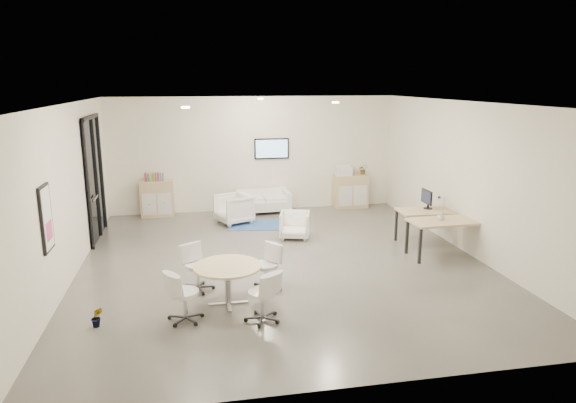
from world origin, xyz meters
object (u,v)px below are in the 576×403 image
at_px(armchair_left, 234,207).
at_px(armchair_right, 295,224).
at_px(loveseat, 263,202).
at_px(desk_front, 446,224).
at_px(sideboard_right, 351,191).
at_px(sideboard_left, 157,199).
at_px(desk_rear, 431,214).
at_px(round_table, 228,270).

relative_size(armchair_left, armchair_right, 1.20).
distance_m(loveseat, desk_front, 5.48).
relative_size(loveseat, armchair_left, 1.81).
height_order(armchair_left, desk_front, armchair_left).
relative_size(sideboard_right, armchair_right, 1.40).
bearing_deg(sideboard_left, desk_rear, -30.12).
xyz_separation_m(desk_rear, round_table, (-4.76, -2.48, -0.09)).
xyz_separation_m(armchair_left, desk_front, (4.12, -3.45, 0.29)).
bearing_deg(armchair_right, sideboard_left, 156.16).
distance_m(sideboard_right, desk_rear, 3.68).
bearing_deg(armchair_right, sideboard_right, 65.85).
bearing_deg(sideboard_left, round_table, -76.53).
relative_size(sideboard_right, round_table, 0.86).
bearing_deg(sideboard_left, sideboard_right, -0.09).
height_order(sideboard_left, armchair_left, sideboard_left).
relative_size(armchair_right, desk_front, 0.45).
bearing_deg(armchair_left, round_table, -28.90).
bearing_deg(desk_front, armchair_left, 137.74).
height_order(armchair_right, round_table, armchair_right).
bearing_deg(sideboard_right, sideboard_left, 179.91).
bearing_deg(desk_rear, round_table, -150.10).
height_order(loveseat, armchair_right, armchair_right).
xyz_separation_m(sideboard_right, loveseat, (-2.59, -0.11, -0.19)).
relative_size(loveseat, desk_front, 0.97).
bearing_deg(armchair_left, desk_front, 27.21).
bearing_deg(loveseat, sideboard_right, -1.89).
bearing_deg(sideboard_right, desk_front, -82.17).
distance_m(armchair_right, round_table, 3.87).
xyz_separation_m(desk_front, round_table, (-4.65, -1.55, -0.11)).
xyz_separation_m(sideboard_right, armchair_left, (-3.50, -1.08, -0.07)).
height_order(loveseat, desk_rear, desk_rear).
bearing_deg(desk_rear, desk_front, -94.87).
relative_size(loveseat, armchair_right, 2.17).
xyz_separation_m(armchair_right, desk_front, (2.83, -1.86, 0.36)).
distance_m(sideboard_left, sideboard_right, 5.48).
bearing_deg(desk_front, sideboard_left, 141.05).
distance_m(loveseat, armchair_left, 1.34).
bearing_deg(loveseat, desk_front, -58.24).
distance_m(sideboard_left, armchair_right, 4.23).
bearing_deg(sideboard_right, desk_rear, -78.39).
bearing_deg(desk_front, sideboard_right, 95.48).
relative_size(sideboard_left, desk_front, 0.64).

